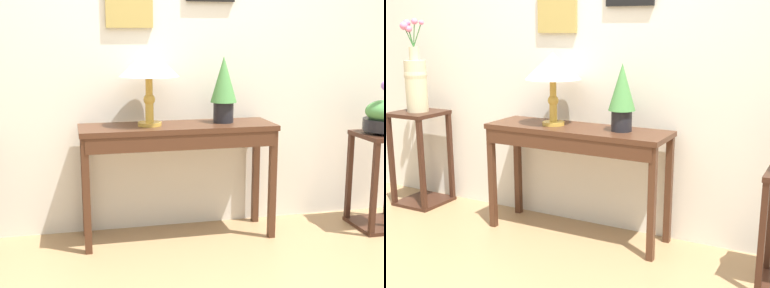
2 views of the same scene
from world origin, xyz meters
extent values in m
cube|color=silver|center=(0.00, 1.52, 1.40)|extent=(9.00, 0.10, 2.80)
cube|color=tan|center=(-0.30, 1.45, 1.57)|extent=(0.31, 0.02, 0.31)
cube|color=gray|center=(-0.30, 1.45, 1.57)|extent=(0.25, 0.01, 0.25)
cube|color=#472819|center=(-0.02, 1.23, 0.77)|extent=(1.30, 0.39, 0.03)
cube|color=#472819|center=(-0.02, 1.05, 0.70)|extent=(1.23, 0.03, 0.10)
cube|color=#472819|center=(-0.64, 1.07, 0.38)|extent=(0.04, 0.04, 0.75)
cube|color=#472819|center=(0.59, 1.07, 0.38)|extent=(0.04, 0.04, 0.75)
cube|color=#472819|center=(-0.64, 1.40, 0.38)|extent=(0.04, 0.04, 0.75)
cube|color=#472819|center=(0.59, 1.40, 0.38)|extent=(0.04, 0.04, 0.75)
cylinder|color=gold|center=(-0.21, 1.23, 0.80)|extent=(0.16, 0.16, 0.02)
cylinder|color=gold|center=(-0.21, 1.23, 0.89)|extent=(0.05, 0.05, 0.15)
sphere|color=gold|center=(-0.21, 1.23, 0.96)|extent=(0.08, 0.08, 0.08)
cylinder|color=gold|center=(-0.21, 1.23, 1.03)|extent=(0.05, 0.05, 0.15)
cone|color=beige|center=(-0.21, 1.23, 1.20)|extent=(0.39, 0.39, 0.18)
cylinder|color=black|center=(0.30, 1.25, 0.86)|extent=(0.14, 0.14, 0.14)
cone|color=#478442|center=(0.30, 1.25, 1.08)|extent=(0.18, 0.18, 0.31)
cube|color=#381E14|center=(1.44, 1.09, 0.01)|extent=(0.38, 0.38, 0.03)
cube|color=#381E14|center=(1.28, 0.92, 0.35)|extent=(0.04, 0.03, 0.63)
cube|color=#381E14|center=(1.28, 1.26, 0.35)|extent=(0.04, 0.04, 0.63)
camera|label=1|loc=(-0.72, -2.18, 1.36)|focal=49.67mm
camera|label=2|loc=(1.61, -1.83, 1.46)|focal=48.03mm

